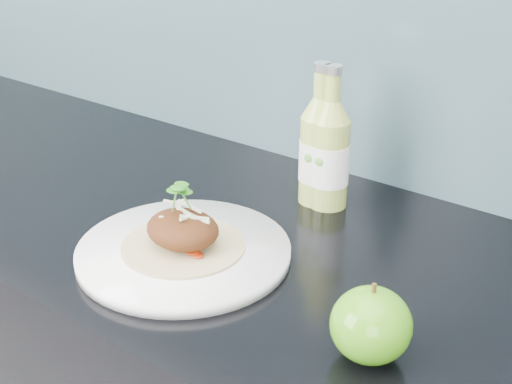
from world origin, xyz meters
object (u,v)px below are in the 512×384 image
dinner_plate (184,252)px  cider_bottle_left (319,151)px  green_apple (371,325)px  cider_bottle_right (330,154)px

dinner_plate → cider_bottle_left: cider_bottle_left is taller
dinner_plate → green_apple: size_ratio=3.92×
green_apple → cider_bottle_left: cider_bottle_left is taller
dinner_plate → green_apple: green_apple is taller
cider_bottle_left → green_apple: bearing=-68.7°
dinner_plate → cider_bottle_left: bearing=78.8°
cider_bottle_left → cider_bottle_right: 0.02m
dinner_plate → cider_bottle_right: 0.28m
dinner_plate → cider_bottle_left: size_ratio=1.65×
green_apple → cider_bottle_right: size_ratio=0.42×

